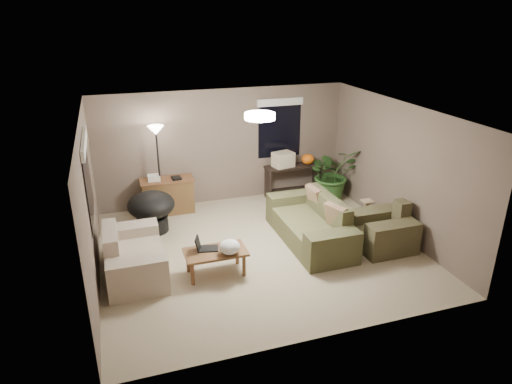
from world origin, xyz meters
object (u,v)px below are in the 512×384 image
object	(u,v)px
coffee_table	(216,254)
papasan_chair	(151,209)
loveseat	(133,258)
houseplant	(332,179)
desk	(168,196)
console_table	(293,178)
floor_lamp	(157,141)
armchair	(383,231)
cat_scratching_post	(366,214)
main_sofa	(312,226)

from	to	relation	value
coffee_table	papasan_chair	xyz separation A→B (m)	(-0.81, 1.91, 0.11)
loveseat	houseplant	size ratio (longest dim) A/B	1.31
desk	papasan_chair	size ratio (longest dim) A/B	0.94
coffee_table	console_table	distance (m)	3.67
loveseat	floor_lamp	distance (m)	2.67
armchair	houseplant	distance (m)	2.34
loveseat	cat_scratching_post	world-z (taller)	loveseat
main_sofa	papasan_chair	size ratio (longest dim) A/B	1.89
console_table	loveseat	bearing A→B (deg)	-148.29
console_table	papasan_chair	size ratio (longest dim) A/B	1.12
desk	houseplant	bearing A→B (deg)	-6.29
loveseat	coffee_table	size ratio (longest dim) A/B	1.60
loveseat	cat_scratching_post	bearing A→B (deg)	6.25
armchair	houseplant	xyz separation A→B (m)	(0.15, 2.33, 0.18)
houseplant	main_sofa	bearing A→B (deg)	-126.63
floor_lamp	cat_scratching_post	bearing A→B (deg)	-23.95
armchair	houseplant	world-z (taller)	houseplant
houseplant	armchair	bearing A→B (deg)	-93.68
desk	houseplant	distance (m)	3.66
papasan_chair	cat_scratching_post	size ratio (longest dim) A/B	2.33
console_table	papasan_chair	distance (m)	3.37
coffee_table	papasan_chair	size ratio (longest dim) A/B	0.86
papasan_chair	houseplant	bearing A→B (deg)	5.53
main_sofa	loveseat	bearing A→B (deg)	-176.86
desk	console_table	xyz separation A→B (m)	(2.86, 0.01, 0.06)
armchair	desk	xyz separation A→B (m)	(-3.49, 2.73, 0.08)
coffee_table	main_sofa	bearing A→B (deg)	16.60
loveseat	papasan_chair	world-z (taller)	loveseat
console_table	houseplant	bearing A→B (deg)	-27.93
desk	papasan_chair	xyz separation A→B (m)	(-0.42, -0.79, 0.09)
floor_lamp	coffee_table	bearing A→B (deg)	-78.45
coffee_table	armchair	bearing A→B (deg)	-0.47
armchair	console_table	xyz separation A→B (m)	(-0.63, 2.75, 0.14)
coffee_table	desk	size ratio (longest dim) A/B	0.91
console_table	cat_scratching_post	bearing A→B (deg)	-64.72
coffee_table	console_table	world-z (taller)	console_table
coffee_table	console_table	size ratio (longest dim) A/B	0.77
loveseat	console_table	distance (m)	4.40
papasan_chair	houseplant	world-z (taller)	houseplant
armchair	houseplant	bearing A→B (deg)	86.32
coffee_table	cat_scratching_post	distance (m)	3.44
main_sofa	armchair	world-z (taller)	same
desk	main_sofa	bearing A→B (deg)	-41.91
main_sofa	floor_lamp	bearing A→B (deg)	140.90
console_table	floor_lamp	size ratio (longest dim) A/B	0.68
desk	houseplant	world-z (taller)	houseplant
coffee_table	floor_lamp	world-z (taller)	floor_lamp
main_sofa	cat_scratching_post	bearing A→B (deg)	13.53
coffee_table	desk	world-z (taller)	desk
coffee_table	houseplant	distance (m)	3.98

